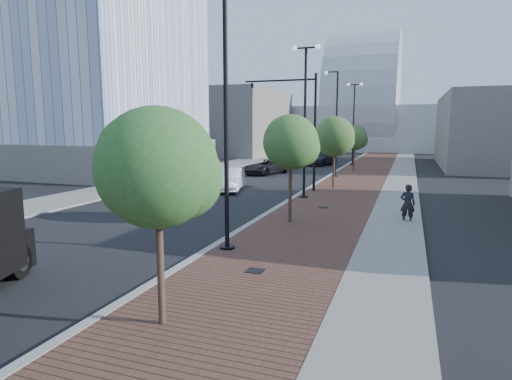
% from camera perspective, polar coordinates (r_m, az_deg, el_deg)
% --- Properties ---
extents(sidewalk, '(7.00, 140.00, 0.12)m').
position_cam_1_polar(sidewalk, '(44.25, 15.40, 2.39)').
color(sidewalk, '#4C2D23').
rests_on(sidewalk, ground).
extents(concrete_strip, '(2.40, 140.00, 0.13)m').
position_cam_1_polar(concrete_strip, '(44.14, 18.90, 2.23)').
color(concrete_strip, slate).
rests_on(concrete_strip, ground).
extents(curb, '(0.30, 140.00, 0.14)m').
position_cam_1_polar(curb, '(44.64, 10.92, 2.61)').
color(curb, gray).
rests_on(curb, ground).
extents(west_sidewalk, '(4.00, 140.00, 0.12)m').
position_cam_1_polar(west_sidewalk, '(48.32, -4.52, 3.16)').
color(west_sidewalk, slate).
rests_on(west_sidewalk, ground).
extents(white_sedan, '(2.79, 5.06, 1.58)m').
position_cam_1_polar(white_sedan, '(30.39, -3.56, 1.41)').
color(white_sedan, white).
rests_on(white_sedan, ground).
extents(dark_car_mid, '(3.61, 5.45, 1.39)m').
position_cam_1_polar(dark_car_mid, '(40.65, 1.27, 3.08)').
color(dark_car_mid, black).
rests_on(dark_car_mid, ground).
extents(dark_car_far, '(3.54, 5.84, 1.58)m').
position_cam_1_polar(dark_car_far, '(50.76, 8.67, 4.17)').
color(dark_car_far, black).
rests_on(dark_car_far, ground).
extents(pedestrian, '(0.72, 0.52, 1.85)m').
position_cam_1_polar(pedestrian, '(21.27, 19.47, -1.74)').
color(pedestrian, black).
rests_on(pedestrian, ground).
extents(streetlight_1, '(1.44, 0.56, 9.21)m').
position_cam_1_polar(streetlight_1, '(15.22, -4.39, 7.79)').
color(streetlight_1, black).
rests_on(streetlight_1, ground).
extents(streetlight_2, '(1.72, 0.56, 9.28)m').
position_cam_1_polar(streetlight_2, '(26.62, 6.50, 9.07)').
color(streetlight_2, black).
rests_on(streetlight_2, ground).
extents(streetlight_3, '(1.44, 0.56, 9.21)m').
position_cam_1_polar(streetlight_3, '(38.41, 10.44, 8.08)').
color(streetlight_3, black).
rests_on(streetlight_3, ground).
extents(streetlight_4, '(1.72, 0.56, 9.28)m').
position_cam_1_polar(streetlight_4, '(50.28, 12.81, 8.61)').
color(streetlight_4, black).
rests_on(streetlight_4, ground).
extents(traffic_mast, '(5.09, 0.20, 8.00)m').
position_cam_1_polar(traffic_mast, '(29.74, 6.13, 9.33)').
color(traffic_mast, black).
rests_on(traffic_mast, ground).
extents(tree_0, '(2.64, 2.63, 4.95)m').
position_cam_1_polar(tree_0, '(9.43, -12.66, 2.84)').
color(tree_0, '#382619').
rests_on(tree_0, ground).
extents(tree_1, '(2.54, 2.52, 5.05)m').
position_cam_1_polar(tree_1, '(19.61, 4.78, 6.29)').
color(tree_1, '#382619').
rests_on(tree_1, ground).
extents(tree_2, '(2.87, 2.87, 5.21)m').
position_cam_1_polar(tree_2, '(31.35, 10.45, 6.96)').
color(tree_2, '#382619').
rests_on(tree_2, ground).
extents(tree_3, '(2.49, 2.46, 4.62)m').
position_cam_1_polar(tree_3, '(43.25, 13.01, 6.76)').
color(tree_3, '#382619').
rests_on(tree_3, ground).
extents(tower_podium, '(19.00, 19.00, 3.00)m').
position_cam_1_polar(tower_podium, '(47.32, -20.92, 4.26)').
color(tower_podium, '#67635D').
rests_on(tower_podium, ground).
extents(convention_center, '(50.00, 30.00, 50.00)m').
position_cam_1_polar(convention_center, '(89.35, 14.21, 9.18)').
color(convention_center, '#A3A7AD').
rests_on(convention_center, ground).
extents(commercial_block_nw, '(14.00, 20.00, 10.00)m').
position_cam_1_polar(commercial_block_nw, '(69.25, -3.09, 8.86)').
color(commercial_block_nw, slate).
rests_on(commercial_block_nw, ground).
extents(commercial_block_ne, '(12.00, 22.00, 8.00)m').
position_cam_1_polar(commercial_block_ne, '(54.72, 29.64, 6.84)').
color(commercial_block_ne, '#625E58').
rests_on(commercial_block_ne, ground).
extents(utility_cover_1, '(0.50, 0.50, 0.02)m').
position_cam_1_polar(utility_cover_1, '(13.39, -0.10, -10.65)').
color(utility_cover_1, black).
rests_on(utility_cover_1, sidewalk).
extents(utility_cover_2, '(0.50, 0.50, 0.02)m').
position_cam_1_polar(utility_cover_2, '(23.72, 8.90, -2.29)').
color(utility_cover_2, black).
rests_on(utility_cover_2, sidewalk).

